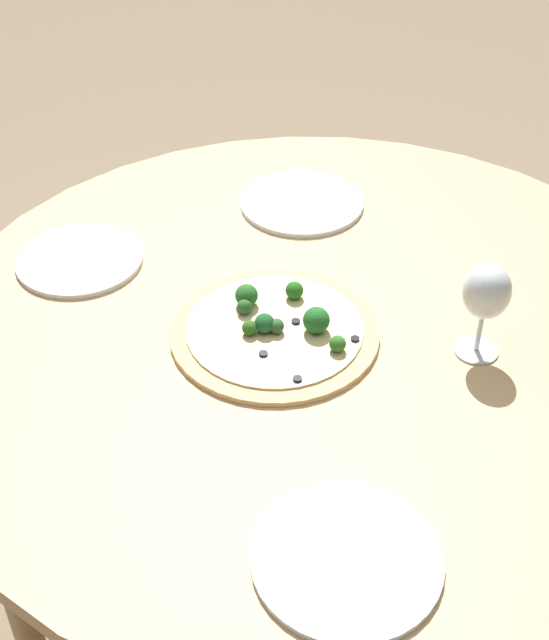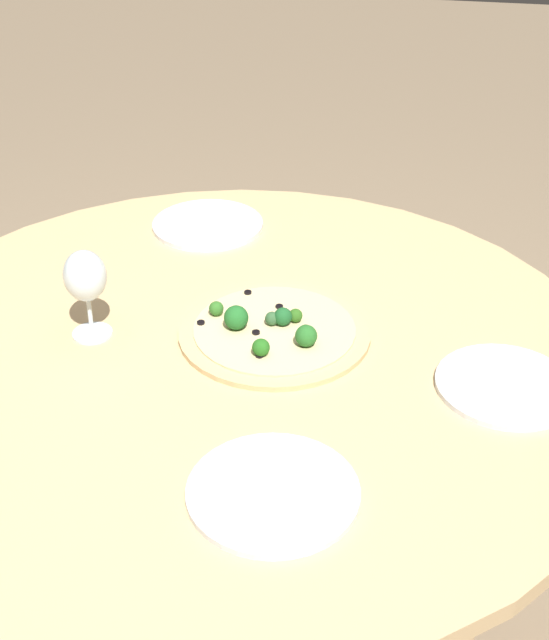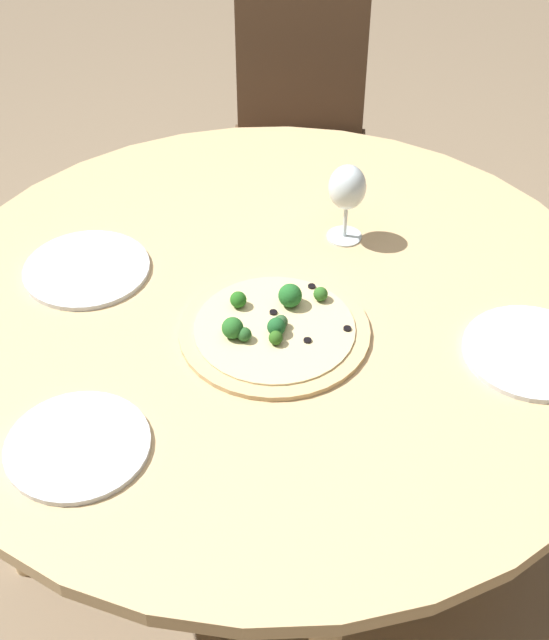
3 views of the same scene
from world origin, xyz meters
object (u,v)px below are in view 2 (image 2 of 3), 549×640
Objects in this scene: plate_near at (505,385)px; pizza at (273,330)px; plate_far at (208,224)px; wine_glass at (85,278)px; plate_side at (273,492)px.

pizza is at bearing -11.33° from plate_near.
pizza reaches higher than plate_far.
wine_glass reaches higher than pizza.
wine_glass is at bearing -40.52° from plate_side.
plate_near is 0.93× the size of plate_side.
wine_glass reaches higher than plate_near.
plate_far is 0.84m from plate_side.
pizza is 2.06× the size of wine_glass.
plate_side is at bearing 101.07° from pizza.
plate_near is at bearing -135.69° from plate_side.
plate_far is at bearing -69.13° from plate_side.
plate_far is at bearing -60.42° from pizza.
plate_side is (0.32, 0.31, 0.00)m from plate_near.
plate_near is at bearing 178.31° from wine_glass.
wine_glass is 0.68× the size of plate_side.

